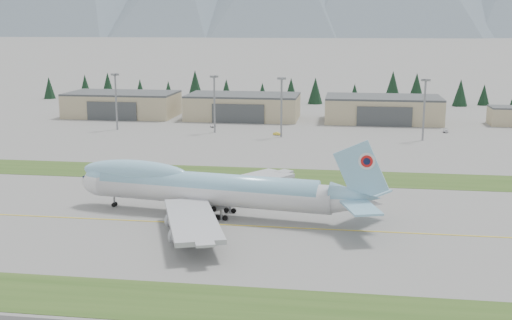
% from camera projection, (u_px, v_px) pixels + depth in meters
% --- Properties ---
extents(ground, '(7000.00, 7000.00, 0.00)m').
position_uv_depth(ground, '(196.00, 224.00, 133.47)').
color(ground, slate).
rests_on(ground, ground).
extents(grass_strip_near, '(400.00, 14.00, 0.08)m').
position_uv_depth(grass_strip_near, '(137.00, 300.00, 96.70)').
color(grass_strip_near, '#2E4A1A').
rests_on(grass_strip_near, ground).
extents(grass_strip_far, '(400.00, 18.00, 0.08)m').
position_uv_depth(grass_strip_far, '(234.00, 174.00, 177.02)').
color(grass_strip_far, '#2E4A1A').
rests_on(grass_strip_far, ground).
extents(taxiway_line_main, '(400.00, 0.40, 0.02)m').
position_uv_depth(taxiway_line_main, '(196.00, 224.00, 133.47)').
color(taxiway_line_main, gold).
rests_on(taxiway_line_main, ground).
extents(boeing_747_freighter, '(69.93, 59.54, 18.34)m').
position_uv_depth(boeing_747_freighter, '(208.00, 188.00, 138.24)').
color(boeing_747_freighter, silver).
rests_on(boeing_747_freighter, ground).
extents(hangar_left, '(48.00, 26.60, 10.80)m').
position_uv_depth(hangar_left, '(122.00, 104.00, 287.33)').
color(hangar_left, tan).
rests_on(hangar_left, ground).
extents(hangar_center, '(48.00, 26.60, 10.80)m').
position_uv_depth(hangar_center, '(243.00, 106.00, 279.53)').
color(hangar_center, tan).
rests_on(hangar_center, ground).
extents(hangar_right, '(48.00, 26.60, 10.80)m').
position_uv_depth(hangar_right, '(383.00, 109.00, 271.02)').
color(hangar_right, tan).
rests_on(hangar_right, ground).
extents(control_shed, '(14.00, 12.00, 7.60)m').
position_uv_depth(control_shed, '(507.00, 116.00, 262.43)').
color(control_shed, tan).
rests_on(control_shed, ground).
extents(floodlight_masts, '(159.36, 10.50, 23.13)m').
position_uv_depth(floodlight_masts, '(311.00, 94.00, 233.60)').
color(floodlight_masts, gray).
rests_on(floodlight_masts, ground).
extents(service_vehicle_a, '(2.15, 3.25, 1.03)m').
position_uv_depth(service_vehicle_a, '(212.00, 127.00, 257.20)').
color(service_vehicle_a, silver).
rests_on(service_vehicle_a, ground).
extents(service_vehicle_b, '(3.64, 2.03, 1.14)m').
position_uv_depth(service_vehicle_b, '(278.00, 135.00, 239.10)').
color(service_vehicle_b, yellow).
rests_on(service_vehicle_b, ground).
extents(service_vehicle_c, '(2.55, 4.81, 1.33)m').
position_uv_depth(service_vehicle_c, '(446.00, 132.00, 245.55)').
color(service_vehicle_c, '#AEAEB3').
rests_on(service_vehicle_c, ground).
extents(conifer_belt, '(276.92, 15.45, 16.94)m').
position_uv_depth(conifer_belt, '(315.00, 89.00, 335.46)').
color(conifer_belt, black).
rests_on(conifer_belt, ground).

